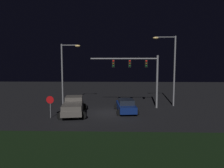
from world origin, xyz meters
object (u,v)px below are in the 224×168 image
object	(u,v)px
car_sedan	(126,106)
street_lamp_left	(66,67)
stop_sign	(50,103)
street_lamp_right	(170,63)
pickup_truck	(73,105)
traffic_signal_gantry	(137,68)

from	to	relation	value
car_sedan	street_lamp_left	xyz separation A→B (m)	(-7.73, 3.71, 4.33)
car_sedan	stop_sign	distance (m)	8.17
stop_sign	street_lamp_right	bearing A→B (deg)	24.44
pickup_truck	street_lamp_left	bearing A→B (deg)	14.31
street_lamp_left	street_lamp_right	world-z (taller)	street_lamp_right
car_sedan	street_lamp_right	bearing A→B (deg)	-64.33
car_sedan	traffic_signal_gantry	distance (m)	4.98
car_sedan	street_lamp_right	size ratio (longest dim) A/B	0.51
traffic_signal_gantry	street_lamp_left	bearing A→B (deg)	171.32
traffic_signal_gantry	street_lamp_right	world-z (taller)	street_lamp_right
traffic_signal_gantry	street_lamp_left	distance (m)	9.34
street_lamp_right	stop_sign	distance (m)	15.39
traffic_signal_gantry	car_sedan	bearing A→B (deg)	-122.94
traffic_signal_gantry	street_lamp_right	size ratio (longest dim) A/B	0.93
car_sedan	stop_sign	size ratio (longest dim) A/B	2.04
street_lamp_left	stop_sign	bearing A→B (deg)	-89.71
street_lamp_left	street_lamp_right	bearing A→B (deg)	-0.70
street_lamp_left	stop_sign	size ratio (longest dim) A/B	3.60
street_lamp_left	street_lamp_right	distance (m)	13.56
street_lamp_right	pickup_truck	bearing A→B (deg)	-158.12
stop_sign	car_sedan	bearing A→B (deg)	18.60
street_lamp_left	stop_sign	distance (m)	7.22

